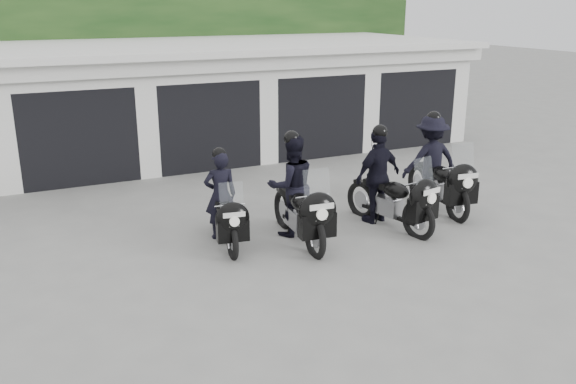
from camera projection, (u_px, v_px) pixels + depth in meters
name	position (u px, v px, depth m)	size (l,w,h in m)	color
ground	(312.00, 245.00, 10.62)	(80.00, 80.00, 0.00)	gray
garage_block	(181.00, 100.00, 17.15)	(16.40, 6.80, 2.96)	silver
background_vegetation	(151.00, 41.00, 21.10)	(20.00, 3.90, 5.80)	#153413
police_bike_a	(224.00, 206.00, 10.54)	(0.76, 1.96, 1.71)	black
police_bike_b	(296.00, 193.00, 10.73)	(0.94, 2.28, 1.98)	black
police_bike_c	(385.00, 182.00, 11.40)	(1.16, 2.22, 1.96)	black
police_bike_d	(435.00, 166.00, 12.41)	(1.28, 2.31, 2.02)	black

